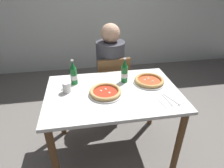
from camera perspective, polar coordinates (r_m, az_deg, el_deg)
ground_plane at (r=2.20m, az=0.23°, el=-19.00°), size 8.00×8.00×0.00m
dining_table_main at (r=1.77m, az=0.27°, el=-5.40°), size 1.20×0.80×0.75m
chair_behind_table at (r=2.38m, az=-0.08°, el=0.21°), size 0.43×0.43×0.85m
diner_seated at (r=2.37m, az=-0.42°, el=2.93°), size 0.34×0.34×1.21m
pizza_margherita_near at (r=1.87m, az=11.15°, el=0.95°), size 0.31×0.31×0.04m
pizza_marinara_far at (r=1.66m, az=-1.98°, el=-2.44°), size 0.30×0.30×0.04m
beer_bottle_left at (r=1.82m, az=3.79°, el=3.63°), size 0.07×0.07×0.25m
beer_bottle_center at (r=1.82m, az=-11.50°, el=2.97°), size 0.07×0.07×0.25m
napkin_with_cutlery at (r=1.67m, az=16.83°, el=-4.53°), size 0.21×0.21×0.01m
paper_cup at (r=1.73m, az=-13.48°, el=-0.92°), size 0.07×0.07×0.09m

